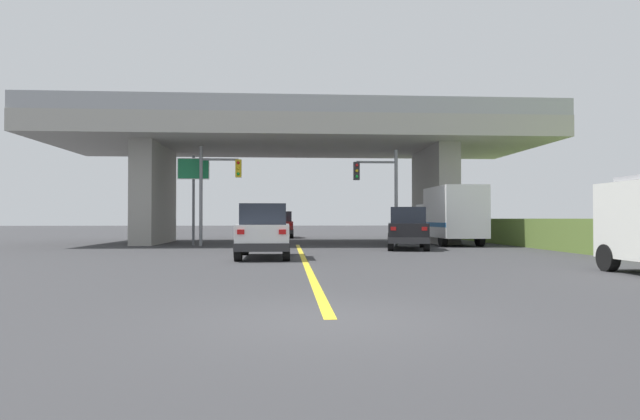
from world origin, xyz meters
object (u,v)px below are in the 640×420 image
traffic_signal_farside (215,184)px  box_truck (451,215)px  highway_sign (193,178)px  suv_lead (264,231)px  suv_crossing (407,228)px  sedan_oncoming (281,225)px  traffic_signal_nearside (381,186)px

traffic_signal_farside → box_truck: bearing=2.6°
traffic_signal_farside → highway_sign: size_ratio=1.08×
suv_lead → suv_crossing: size_ratio=0.95×
box_truck → sedan_oncoming: 15.22m
box_truck → highway_sign: 14.53m
suv_crossing → sedan_oncoming: 17.08m
highway_sign → traffic_signal_nearside: bearing=-8.7°
suv_lead → box_truck: bearing=43.2°
box_truck → traffic_signal_farside: (-13.15, -0.59, 1.67)m
suv_crossing → traffic_signal_nearside: size_ratio=0.90×
box_truck → sedan_oncoming: (-9.68, 11.72, -0.66)m
sedan_oncoming → traffic_signal_farside: (-3.47, -12.32, 2.34)m
box_truck → sedan_oncoming: box_truck is taller
sedan_oncoming → traffic_signal_farside: size_ratio=0.88×
traffic_signal_nearside → highway_sign: bearing=171.3°
suv_crossing → box_truck: box_truck is taller
suv_lead → traffic_signal_nearside: bearing=53.6°
sedan_oncoming → box_truck: bearing=-50.5°
traffic_signal_nearside → suv_lead: bearing=-126.4°
traffic_signal_farside → highway_sign: (-1.24, 0.66, 0.35)m
suv_crossing → traffic_signal_nearside: bearing=117.1°
sedan_oncoming → suv_lead: bearing=-91.2°
suv_crossing → box_truck: (3.44, 4.17, 0.67)m
highway_sign → sedan_oncoming: bearing=68.0°
box_truck → traffic_signal_nearside: traffic_signal_nearside is taller
suv_lead → highway_sign: bearing=114.0°
suv_crossing → highway_sign: bearing=169.8°
sedan_oncoming → traffic_signal_farside: traffic_signal_farside is taller
suv_crossing → sedan_oncoming: size_ratio=0.98×
sedan_oncoming → highway_sign: highway_sign is taller
traffic_signal_nearside → highway_sign: 10.30m
sedan_oncoming → highway_sign: 12.86m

